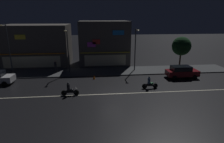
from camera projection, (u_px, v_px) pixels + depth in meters
The scene contains 14 objects.
ground_plane at pixel (112, 94), 20.48m from camera, with size 140.00×140.00×0.00m, color black.
lane_divider_stripe at pixel (112, 94), 20.48m from camera, with size 36.77×0.16×0.01m, color beige.
sidewalk_far at pixel (106, 71), 28.75m from camera, with size 38.71×4.45×0.14m, color #424447.
storefront_left_block at pixel (38, 45), 32.62m from camera, with size 10.99×8.12×6.90m.
storefront_center_block at pixel (104, 43), 32.98m from camera, with size 8.44×6.73×7.48m.
streetlamp_west at pixel (8, 45), 26.38m from camera, with size 0.44×1.64×7.09m.
streetlamp_mid at pixel (68, 47), 26.71m from camera, with size 0.44×1.64×6.36m.
streetlamp_east at pixel (136, 46), 28.03m from camera, with size 0.44×1.64×6.36m.
pedestrian_on_sidewalk at pixel (56, 67), 27.95m from camera, with size 0.34×0.34×1.78m.
street_tree at pixel (181, 46), 28.79m from camera, with size 2.90×2.90×5.12m.
parked_car_trailing at pixel (182, 72), 25.76m from camera, with size 4.30×1.98×1.67m.
motorcycle_lead at pixel (69, 90), 19.97m from camera, with size 1.90×0.60×1.52m.
motorcycle_following at pixel (150, 83), 21.91m from camera, with size 1.90×0.60×1.52m.
traffic_cone at pixel (94, 77), 25.32m from camera, with size 0.36×0.36×0.55m, color orange.
Camera 1 is at (-1.85, -18.86, 8.15)m, focal length 29.89 mm.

